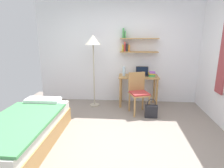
% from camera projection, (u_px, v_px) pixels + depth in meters
% --- Properties ---
extents(ground_plane, '(5.28, 5.28, 0.00)m').
position_uv_depth(ground_plane, '(116.00, 139.00, 3.17)').
color(ground_plane, gray).
extents(wall_back, '(4.40, 0.27, 2.60)m').
position_uv_depth(wall_back, '(121.00, 53.00, 4.80)').
color(wall_back, white).
rests_on(wall_back, ground_plane).
extents(bed, '(0.96, 1.98, 0.54)m').
position_uv_depth(bed, '(24.00, 132.00, 2.94)').
color(bed, '#B2844C').
rests_on(bed, ground_plane).
extents(desk, '(0.97, 0.52, 0.77)m').
position_uv_depth(desk, '(138.00, 82.00, 4.63)').
color(desk, '#B2844C').
rests_on(desk, ground_plane).
extents(desk_chair, '(0.52, 0.52, 0.93)m').
position_uv_depth(desk_chair, '(138.00, 91.00, 4.19)').
color(desk_chair, '#B2844C').
rests_on(desk_chair, ground_plane).
extents(standing_lamp, '(0.38, 0.38, 1.75)m').
position_uv_depth(standing_lamp, '(93.00, 44.00, 4.37)').
color(standing_lamp, '#B2A893').
rests_on(standing_lamp, ground_plane).
extents(laptop, '(0.32, 0.22, 0.21)m').
position_uv_depth(laptop, '(142.00, 73.00, 4.65)').
color(laptop, black).
rests_on(laptop, desk).
extents(water_bottle, '(0.07, 0.07, 0.23)m').
position_uv_depth(water_bottle, '(124.00, 71.00, 4.57)').
color(water_bottle, silver).
rests_on(water_bottle, desk).
extents(book_stack, '(0.17, 0.25, 0.11)m').
position_uv_depth(book_stack, '(152.00, 74.00, 4.50)').
color(book_stack, '#4CA856').
rests_on(book_stack, desk).
extents(handbag, '(0.27, 0.11, 0.42)m').
position_uv_depth(handbag, '(151.00, 111.00, 3.99)').
color(handbag, '#232328').
rests_on(handbag, ground_plane).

